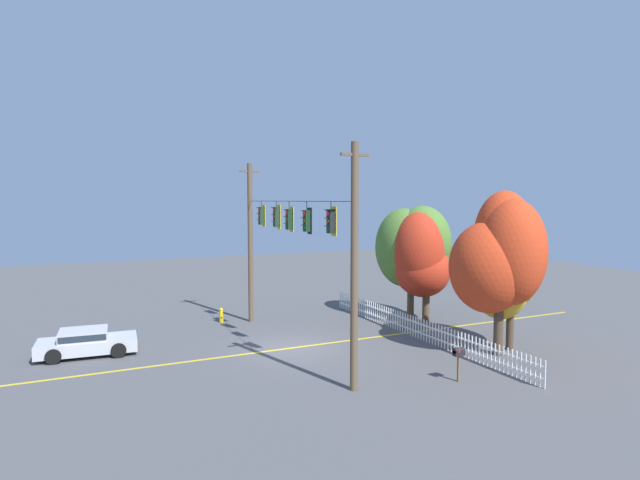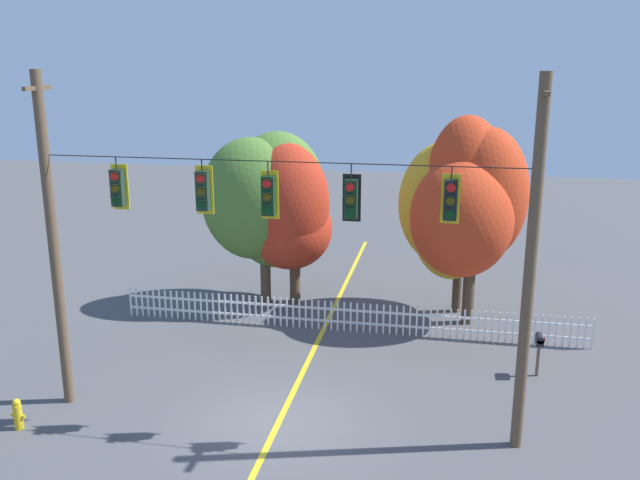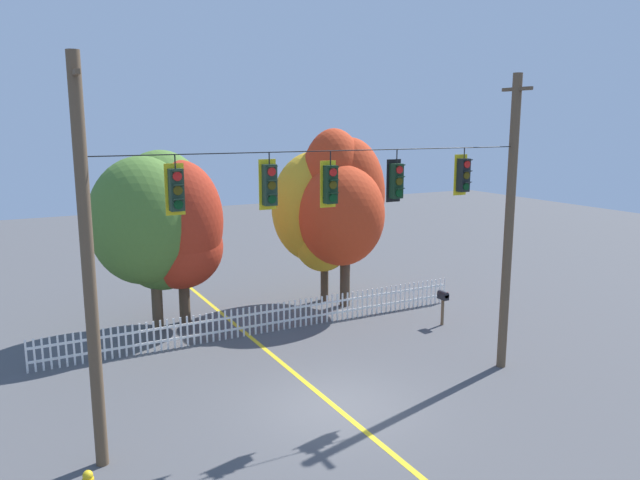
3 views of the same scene
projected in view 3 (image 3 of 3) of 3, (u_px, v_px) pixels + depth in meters
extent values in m
plane|color=#4C4C4F|center=(335.00, 407.00, 16.23)|extent=(80.00, 80.00, 0.00)
cube|color=gold|center=(335.00, 407.00, 16.22)|extent=(0.16, 36.00, 0.01)
cylinder|color=brown|center=(89.00, 270.00, 12.68)|extent=(0.27, 0.27, 8.83)
cylinder|color=brown|center=(509.00, 226.00, 18.12)|extent=(0.27, 0.27, 8.83)
cube|color=brown|center=(74.00, 73.00, 11.93)|extent=(0.10, 1.10, 0.10)
cube|color=brown|center=(517.00, 89.00, 17.37)|extent=(0.10, 1.10, 0.10)
cylinder|color=black|center=(336.00, 151.00, 14.96)|extent=(11.62, 0.02, 0.02)
cylinder|color=black|center=(175.00, 162.00, 13.15)|extent=(0.03, 0.03, 0.31)
cube|color=yellow|center=(175.00, 189.00, 13.37)|extent=(0.43, 0.02, 1.14)
cube|color=#1E3323|center=(176.00, 190.00, 13.26)|extent=(0.30, 0.24, 0.92)
cylinder|color=red|center=(177.00, 176.00, 13.09)|extent=(0.20, 0.03, 0.20)
cube|color=#1E3323|center=(178.00, 171.00, 13.03)|extent=(0.22, 0.12, 0.06)
cylinder|color=#463B09|center=(178.00, 191.00, 13.14)|extent=(0.20, 0.03, 0.20)
cube|color=#1E3323|center=(178.00, 185.00, 13.08)|extent=(0.22, 0.12, 0.06)
cylinder|color=#073513|center=(179.00, 205.00, 13.20)|extent=(0.20, 0.03, 0.20)
cube|color=#1E3323|center=(179.00, 200.00, 13.14)|extent=(0.22, 0.12, 0.06)
cylinder|color=black|center=(269.00, 158.00, 14.16)|extent=(0.03, 0.03, 0.28)
cube|color=yellow|center=(267.00, 185.00, 14.39)|extent=(0.43, 0.02, 1.19)
cube|color=#1E3323|center=(270.00, 185.00, 14.27)|extent=(0.30, 0.24, 0.96)
cylinder|color=red|center=(272.00, 172.00, 14.10)|extent=(0.20, 0.03, 0.20)
cube|color=#1E3323|center=(272.00, 167.00, 14.04)|extent=(0.22, 0.12, 0.06)
cylinder|color=#463B09|center=(272.00, 186.00, 14.16)|extent=(0.20, 0.03, 0.20)
cube|color=#1E3323|center=(273.00, 181.00, 14.10)|extent=(0.22, 0.12, 0.06)
cylinder|color=#073513|center=(272.00, 199.00, 14.22)|extent=(0.20, 0.03, 0.20)
cube|color=#1E3323|center=(273.00, 195.00, 14.16)|extent=(0.22, 0.12, 0.06)
cylinder|color=black|center=(331.00, 158.00, 14.92)|extent=(0.03, 0.03, 0.36)
cube|color=yellow|center=(328.00, 184.00, 15.15)|extent=(0.43, 0.02, 1.16)
cube|color=black|center=(330.00, 185.00, 15.04)|extent=(0.30, 0.24, 0.94)
cylinder|color=red|center=(333.00, 172.00, 14.86)|extent=(0.20, 0.03, 0.20)
cube|color=black|center=(334.00, 168.00, 14.80)|extent=(0.22, 0.12, 0.06)
cylinder|color=#463B09|center=(333.00, 185.00, 14.92)|extent=(0.20, 0.03, 0.20)
cube|color=black|center=(334.00, 180.00, 14.86)|extent=(0.22, 0.12, 0.06)
cylinder|color=#073513|center=(333.00, 198.00, 14.98)|extent=(0.20, 0.03, 0.20)
cube|color=black|center=(334.00, 193.00, 14.92)|extent=(0.22, 0.12, 0.06)
cylinder|color=black|center=(397.00, 156.00, 15.82)|extent=(0.03, 0.03, 0.37)
cube|color=black|center=(393.00, 181.00, 16.06)|extent=(0.43, 0.02, 1.12)
cube|color=black|center=(396.00, 181.00, 15.94)|extent=(0.30, 0.24, 0.90)
cylinder|color=red|center=(400.00, 170.00, 15.77)|extent=(0.20, 0.03, 0.20)
cube|color=black|center=(401.00, 165.00, 15.71)|extent=(0.22, 0.12, 0.06)
cylinder|color=#463B09|center=(399.00, 181.00, 15.83)|extent=(0.20, 0.03, 0.20)
cube|color=black|center=(400.00, 177.00, 15.77)|extent=(0.22, 0.12, 0.06)
cylinder|color=#073513|center=(399.00, 193.00, 15.88)|extent=(0.20, 0.03, 0.20)
cube|color=black|center=(400.00, 189.00, 15.82)|extent=(0.22, 0.12, 0.06)
cylinder|color=black|center=(464.00, 153.00, 16.86)|extent=(0.03, 0.03, 0.30)
cube|color=yellow|center=(460.00, 175.00, 17.08)|extent=(0.43, 0.02, 1.14)
cube|color=black|center=(463.00, 175.00, 16.97)|extent=(0.30, 0.24, 0.92)
cylinder|color=red|center=(467.00, 164.00, 16.80)|extent=(0.20, 0.03, 0.20)
cube|color=black|center=(468.00, 160.00, 16.74)|extent=(0.22, 0.12, 0.06)
cylinder|color=#463B09|center=(467.00, 176.00, 16.85)|extent=(0.20, 0.03, 0.20)
cube|color=black|center=(468.00, 171.00, 16.79)|extent=(0.22, 0.12, 0.06)
cylinder|color=#073513|center=(466.00, 187.00, 16.91)|extent=(0.20, 0.03, 0.20)
cube|color=black|center=(467.00, 183.00, 16.85)|extent=(0.22, 0.12, 0.06)
cube|color=white|center=(26.00, 357.00, 18.30)|extent=(0.06, 0.04, 1.05)
cube|color=white|center=(34.00, 356.00, 18.40)|extent=(0.06, 0.04, 1.05)
cube|color=white|center=(43.00, 354.00, 18.51)|extent=(0.06, 0.04, 1.05)
cube|color=white|center=(51.00, 353.00, 18.61)|extent=(0.06, 0.04, 1.05)
cube|color=white|center=(59.00, 352.00, 18.71)|extent=(0.06, 0.04, 1.05)
cube|color=white|center=(66.00, 350.00, 18.81)|extent=(0.06, 0.04, 1.05)
cube|color=white|center=(74.00, 349.00, 18.92)|extent=(0.06, 0.04, 1.05)
cube|color=white|center=(82.00, 348.00, 19.02)|extent=(0.06, 0.04, 1.05)
cube|color=white|center=(89.00, 347.00, 19.12)|extent=(0.06, 0.04, 1.05)
cube|color=white|center=(97.00, 346.00, 19.23)|extent=(0.06, 0.04, 1.05)
cube|color=white|center=(104.00, 344.00, 19.33)|extent=(0.06, 0.04, 1.05)
cube|color=white|center=(112.00, 343.00, 19.43)|extent=(0.06, 0.04, 1.05)
cube|color=white|center=(119.00, 342.00, 19.54)|extent=(0.06, 0.04, 1.05)
cube|color=white|center=(126.00, 341.00, 19.64)|extent=(0.06, 0.04, 1.05)
cube|color=white|center=(133.00, 340.00, 19.74)|extent=(0.06, 0.04, 1.05)
cube|color=white|center=(140.00, 339.00, 19.84)|extent=(0.06, 0.04, 1.05)
cube|color=white|center=(147.00, 338.00, 19.95)|extent=(0.06, 0.04, 1.05)
cube|color=white|center=(154.00, 336.00, 20.05)|extent=(0.06, 0.04, 1.05)
cube|color=white|center=(161.00, 335.00, 20.15)|extent=(0.06, 0.04, 1.05)
cube|color=white|center=(168.00, 334.00, 20.26)|extent=(0.06, 0.04, 1.05)
cube|color=white|center=(174.00, 333.00, 20.36)|extent=(0.06, 0.04, 1.05)
cube|color=white|center=(181.00, 332.00, 20.46)|extent=(0.06, 0.04, 1.05)
cube|color=white|center=(187.00, 331.00, 20.57)|extent=(0.06, 0.04, 1.05)
cube|color=white|center=(194.00, 330.00, 20.67)|extent=(0.06, 0.04, 1.05)
cube|color=white|center=(200.00, 329.00, 20.77)|extent=(0.06, 0.04, 1.05)
cube|color=white|center=(207.00, 328.00, 20.87)|extent=(0.06, 0.04, 1.05)
cube|color=white|center=(213.00, 327.00, 20.98)|extent=(0.06, 0.04, 1.05)
cube|color=white|center=(219.00, 326.00, 21.08)|extent=(0.06, 0.04, 1.05)
cube|color=white|center=(225.00, 325.00, 21.18)|extent=(0.06, 0.04, 1.05)
cube|color=white|center=(232.00, 324.00, 21.29)|extent=(0.06, 0.04, 1.05)
cube|color=white|center=(238.00, 323.00, 21.39)|extent=(0.06, 0.04, 1.05)
cube|color=white|center=(244.00, 322.00, 21.49)|extent=(0.06, 0.04, 1.05)
cube|color=white|center=(250.00, 321.00, 21.60)|extent=(0.06, 0.04, 1.05)
cube|color=white|center=(255.00, 320.00, 21.70)|extent=(0.06, 0.04, 1.05)
cube|color=white|center=(261.00, 319.00, 21.80)|extent=(0.06, 0.04, 1.05)
cube|color=white|center=(267.00, 318.00, 21.90)|extent=(0.06, 0.04, 1.05)
cube|color=white|center=(273.00, 318.00, 22.01)|extent=(0.06, 0.04, 1.05)
cube|color=white|center=(278.00, 317.00, 22.11)|extent=(0.06, 0.04, 1.05)
cube|color=white|center=(284.00, 316.00, 22.21)|extent=(0.06, 0.04, 1.05)
cube|color=white|center=(290.00, 315.00, 22.32)|extent=(0.06, 0.04, 1.05)
cube|color=white|center=(295.00, 314.00, 22.42)|extent=(0.06, 0.04, 1.05)
cube|color=white|center=(301.00, 313.00, 22.52)|extent=(0.06, 0.04, 1.05)
cube|color=white|center=(306.00, 312.00, 22.63)|extent=(0.06, 0.04, 1.05)
cube|color=white|center=(311.00, 311.00, 22.73)|extent=(0.06, 0.04, 1.05)
cube|color=white|center=(317.00, 311.00, 22.83)|extent=(0.06, 0.04, 1.05)
cube|color=white|center=(322.00, 310.00, 22.94)|extent=(0.06, 0.04, 1.05)
cube|color=white|center=(327.00, 309.00, 23.04)|extent=(0.06, 0.04, 1.05)
cube|color=white|center=(332.00, 308.00, 23.14)|extent=(0.06, 0.04, 1.05)
cube|color=white|center=(337.00, 307.00, 23.24)|extent=(0.06, 0.04, 1.05)
cube|color=white|center=(342.00, 306.00, 23.35)|extent=(0.06, 0.04, 1.05)
cube|color=white|center=(347.00, 306.00, 23.45)|extent=(0.06, 0.04, 1.05)
cube|color=white|center=(352.00, 305.00, 23.55)|extent=(0.06, 0.04, 1.05)
cube|color=white|center=(357.00, 304.00, 23.66)|extent=(0.06, 0.04, 1.05)
cube|color=white|center=(362.00, 303.00, 23.76)|extent=(0.06, 0.04, 1.05)
cube|color=white|center=(367.00, 302.00, 23.86)|extent=(0.06, 0.04, 1.05)
cube|color=white|center=(372.00, 302.00, 23.97)|extent=(0.06, 0.04, 1.05)
cube|color=white|center=(377.00, 301.00, 24.07)|extent=(0.06, 0.04, 1.05)
cube|color=white|center=(382.00, 300.00, 24.17)|extent=(0.06, 0.04, 1.05)
cube|color=white|center=(386.00, 299.00, 24.27)|extent=(0.06, 0.04, 1.05)
cube|color=white|center=(391.00, 299.00, 24.38)|extent=(0.06, 0.04, 1.05)
cube|color=white|center=(395.00, 298.00, 24.48)|extent=(0.06, 0.04, 1.05)
cube|color=white|center=(400.00, 297.00, 24.58)|extent=(0.06, 0.04, 1.05)
cube|color=white|center=(405.00, 297.00, 24.69)|extent=(0.06, 0.04, 1.05)
cube|color=white|center=(409.00, 296.00, 24.79)|extent=(0.06, 0.04, 1.05)
cube|color=white|center=(414.00, 295.00, 24.89)|extent=(0.06, 0.04, 1.05)
cube|color=white|center=(418.00, 294.00, 25.00)|extent=(0.06, 0.04, 1.05)
cube|color=white|center=(422.00, 294.00, 25.10)|extent=(0.06, 0.04, 1.05)
cube|color=white|center=(427.00, 293.00, 25.20)|extent=(0.06, 0.04, 1.05)
cube|color=white|center=(431.00, 292.00, 25.30)|extent=(0.06, 0.04, 1.05)
cube|color=white|center=(435.00, 292.00, 25.41)|extent=(0.06, 0.04, 1.05)
cube|color=white|center=(440.00, 291.00, 25.51)|extent=(0.06, 0.04, 1.05)
cube|color=white|center=(444.00, 290.00, 25.61)|extent=(0.06, 0.04, 1.05)
cube|color=white|center=(270.00, 323.00, 22.02)|extent=(15.88, 0.03, 0.08)
cube|color=white|center=(269.00, 312.00, 21.94)|extent=(15.88, 0.03, 0.08)
cylinder|color=brown|center=(157.00, 300.00, 22.18)|extent=(0.39, 0.39, 2.23)
ellipsoid|color=#4C752D|center=(163.00, 237.00, 22.10)|extent=(3.44, 2.86, 3.91)
ellipsoid|color=#4C752D|center=(143.00, 221.00, 21.21)|extent=(3.74, 3.03, 4.50)
ellipsoid|color=#4C752D|center=(162.00, 207.00, 22.13)|extent=(3.43, 3.12, 4.10)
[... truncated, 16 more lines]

